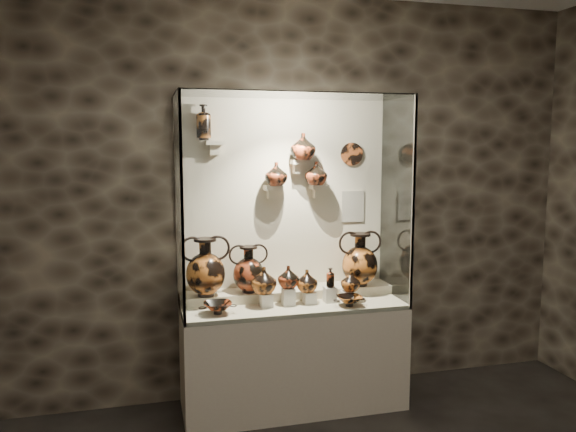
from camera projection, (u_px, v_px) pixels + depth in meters
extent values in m
cube|color=black|center=(283.00, 199.00, 4.51)|extent=(5.00, 0.02, 3.20)
cube|color=beige|center=(293.00, 357.00, 4.36)|extent=(1.70, 0.60, 0.80)
cube|color=beige|center=(293.00, 305.00, 4.30)|extent=(1.68, 0.58, 0.03)
cube|color=beige|center=(287.00, 294.00, 4.47)|extent=(1.70, 0.25, 0.10)
cube|color=beige|center=(283.00, 199.00, 4.51)|extent=(1.70, 0.03, 1.60)
cube|color=white|center=(304.00, 207.00, 3.92)|extent=(1.70, 0.01, 1.60)
cube|color=white|center=(179.00, 206.00, 4.00)|extent=(0.01, 0.60, 1.60)
cube|color=white|center=(397.00, 200.00, 4.42)|extent=(0.01, 0.60, 1.60)
cube|color=white|center=(293.00, 95.00, 4.11)|extent=(1.70, 0.60, 0.01)
cube|color=gray|center=(182.00, 211.00, 3.72)|extent=(0.02, 0.02, 1.60)
cube|color=gray|center=(413.00, 204.00, 4.14)|extent=(0.02, 0.02, 1.60)
cube|color=silver|center=(266.00, 300.00, 4.19)|extent=(0.09, 0.09, 0.10)
cube|color=silver|center=(288.00, 297.00, 4.23)|extent=(0.09, 0.09, 0.13)
cube|color=silver|center=(310.00, 298.00, 4.28)|extent=(0.09, 0.09, 0.09)
cube|color=silver|center=(330.00, 294.00, 4.32)|extent=(0.09, 0.09, 0.12)
cube|color=silver|center=(347.00, 296.00, 4.35)|extent=(0.09, 0.09, 0.08)
cube|color=beige|center=(215.00, 143.00, 4.24)|extent=(0.14, 0.12, 0.04)
cube|color=beige|center=(273.00, 188.00, 4.40)|extent=(0.14, 0.12, 0.04)
cube|color=beige|center=(297.00, 162.00, 4.42)|extent=(0.10, 0.12, 0.04)
cube|color=beige|center=(319.00, 187.00, 4.49)|extent=(0.14, 0.12, 0.04)
imported|color=#B35F22|center=(264.00, 280.00, 4.18)|extent=(0.23, 0.23, 0.20)
imported|color=#99381B|center=(288.00, 277.00, 4.23)|extent=(0.19, 0.19, 0.17)
imported|color=#B35F22|center=(307.00, 281.00, 4.27)|extent=(0.21, 0.21, 0.17)
imported|color=#B35F22|center=(350.00, 281.00, 4.33)|extent=(0.18, 0.18, 0.16)
imported|color=#99381B|center=(276.00, 174.00, 4.35)|extent=(0.21, 0.21, 0.18)
imported|color=#99381B|center=(303.00, 146.00, 4.37)|extent=(0.22, 0.22, 0.21)
imported|color=#99381B|center=(316.00, 173.00, 4.43)|extent=(0.22, 0.22, 0.19)
cylinder|color=#BF5725|center=(352.00, 154.00, 4.58)|extent=(0.19, 0.02, 0.19)
cube|color=beige|center=(353.00, 206.00, 4.65)|extent=(0.19, 0.01, 0.26)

